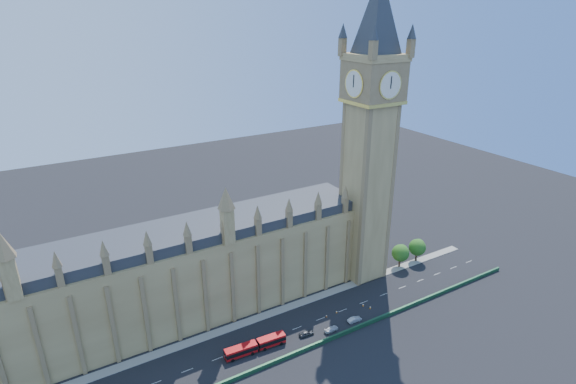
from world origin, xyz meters
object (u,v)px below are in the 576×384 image
car_grey (306,333)px  car_white (331,329)px  car_silver (355,319)px  red_bus (255,346)px

car_grey → car_white: (7.03, -1.99, -0.08)m
car_silver → red_bus: bearing=85.5°
red_bus → car_grey: bearing=-3.0°
car_grey → car_silver: (15.20, -1.97, -0.02)m
red_bus → car_grey: 14.90m
red_bus → car_white: (21.82, -3.65, -0.86)m
red_bus → car_white: size_ratio=3.82×
red_bus → car_silver: bearing=-3.4°
red_bus → car_silver: size_ratio=3.98×
car_silver → car_white: car_silver is taller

